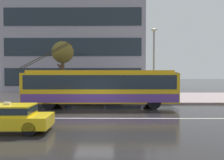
% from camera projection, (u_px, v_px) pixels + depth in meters
% --- Properties ---
extents(ground_plane, '(160.00, 160.00, 0.00)m').
position_uv_depth(ground_plane, '(94.00, 115.00, 15.27)').
color(ground_plane, '#262425').
extents(sidewalk_slab, '(80.00, 10.00, 0.14)m').
position_uv_depth(sidewalk_slab, '(102.00, 97.00, 25.27)').
color(sidewalk_slab, gray).
rests_on(sidewalk_slab, ground_plane).
extents(lane_centre_line, '(72.00, 0.14, 0.01)m').
position_uv_depth(lane_centre_line, '(93.00, 118.00, 14.07)').
color(lane_centre_line, silver).
rests_on(lane_centre_line, ground_plane).
extents(trolleybus, '(12.58, 2.73, 5.15)m').
position_uv_depth(trolleybus, '(101.00, 87.00, 18.62)').
color(trolleybus, gold).
rests_on(trolleybus, ground_plane).
extents(taxi_oncoming_near, '(4.39, 1.85, 1.39)m').
position_uv_depth(taxi_oncoming_near, '(5.00, 117.00, 10.85)').
color(taxi_oncoming_near, yellow).
rests_on(taxi_oncoming_near, ground_plane).
extents(bus_shelter, '(3.55, 1.56, 2.59)m').
position_uv_depth(bus_shelter, '(88.00, 80.00, 22.56)').
color(bus_shelter, gray).
rests_on(bus_shelter, sidewalk_slab).
extents(pedestrian_at_shelter, '(1.26, 1.26, 1.87)m').
position_uv_depth(pedestrian_at_shelter, '(66.00, 85.00, 21.24)').
color(pedestrian_at_shelter, navy).
rests_on(pedestrian_at_shelter, sidewalk_slab).
extents(pedestrian_approaching_curb, '(1.38, 1.38, 2.05)m').
position_uv_depth(pedestrian_approaching_curb, '(140.00, 82.00, 22.15)').
color(pedestrian_approaching_curb, navy).
rests_on(pedestrian_approaching_curb, sidewalk_slab).
extents(pedestrian_walking_past, '(1.44, 1.44, 1.98)m').
position_uv_depth(pedestrian_walking_past, '(104.00, 82.00, 22.97)').
color(pedestrian_walking_past, navy).
rests_on(pedestrian_walking_past, sidewalk_slab).
extents(street_lamp, '(0.60, 0.32, 6.55)m').
position_uv_depth(street_lamp, '(154.00, 58.00, 21.07)').
color(street_lamp, gray).
rests_on(street_lamp, sidewalk_slab).
extents(street_tree_bare, '(2.20, 2.20, 5.73)m').
position_uv_depth(street_tree_bare, '(63.00, 53.00, 23.48)').
color(street_tree_bare, brown).
rests_on(street_tree_bare, sidewalk_slab).
extents(office_tower_corner_left, '(19.15, 15.99, 19.87)m').
position_uv_depth(office_tower_corner_left, '(81.00, 28.00, 37.88)').
color(office_tower_corner_left, '#918FA0').
rests_on(office_tower_corner_left, ground_plane).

